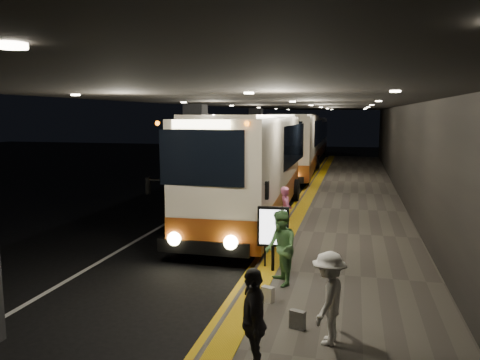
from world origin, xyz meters
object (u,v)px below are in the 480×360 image
at_px(bag_plain, 268,294).
at_px(passenger_waiting_green, 281,248).
at_px(passenger_waiting_white, 329,298).
at_px(stanchion_post, 265,247).
at_px(passenger_boarding, 286,211).
at_px(info_sign, 273,228).
at_px(coach_second, 295,147).
at_px(coach_third, 310,139).
at_px(passenger_waiting_grey, 253,322).
at_px(coach_main, 253,171).
at_px(bag_polka, 297,320).

bearing_deg(bag_plain, passenger_waiting_green, 85.05).
height_order(passenger_waiting_white, bag_plain, passenger_waiting_white).
height_order(passenger_waiting_white, stanchion_post, passenger_waiting_white).
xyz_separation_m(passenger_boarding, info_sign, (0.20, -3.54, 0.30)).
relative_size(coach_second, bag_plain, 38.83).
xyz_separation_m(coach_third, passenger_waiting_grey, (2.65, -36.99, -0.74)).
bearing_deg(coach_second, bag_plain, -86.44).
distance_m(coach_main, info_sign, 6.60).
bearing_deg(passenger_waiting_green, passenger_waiting_white, 0.14).
distance_m(passenger_waiting_white, bag_plain, 2.07).
bearing_deg(bag_plain, info_sign, 96.84).
bearing_deg(bag_polka, passenger_waiting_grey, -105.77).
xyz_separation_m(passenger_waiting_white, info_sign, (-1.53, 3.39, 0.30)).
distance_m(coach_main, passenger_waiting_white, 10.31).
xyz_separation_m(coach_main, stanchion_post, (1.63, -6.00, -1.19)).
distance_m(passenger_waiting_grey, bag_polka, 1.83).
relative_size(coach_main, coach_second, 1.00).
bearing_deg(passenger_waiting_grey, bag_plain, 170.21).
distance_m(coach_second, passenger_waiting_green, 20.49).
distance_m(coach_main, passenger_waiting_grey, 11.23).
bearing_deg(coach_third, coach_main, -89.58).
xyz_separation_m(passenger_waiting_grey, bag_polka, (0.46, 1.64, -0.65)).
relative_size(coach_second, stanchion_post, 12.00).
xyz_separation_m(coach_second, coach_third, (-0.22, 12.85, -0.16)).
xyz_separation_m(passenger_waiting_green, info_sign, (-0.32, 0.85, 0.24)).
bearing_deg(coach_third, stanchion_post, -86.78).
relative_size(coach_third, passenger_waiting_white, 7.17).
height_order(coach_main, coach_second, coach_second).
bearing_deg(bag_polka, passenger_waiting_green, 106.93).
relative_size(passenger_waiting_white, bag_polka, 4.65).
distance_m(passenger_waiting_white, info_sign, 3.73).
bearing_deg(passenger_boarding, coach_second, -11.64).
height_order(coach_main, stanchion_post, coach_main).
height_order(bag_plain, info_sign, info_sign).
bearing_deg(passenger_boarding, bag_polka, 172.38).
distance_m(coach_third, info_sign, 32.42).
xyz_separation_m(passenger_boarding, passenger_waiting_grey, (0.71, -8.19, 0.04)).
distance_m(coach_main, passenger_waiting_green, 7.53).
bearing_deg(stanchion_post, bag_plain, -77.72).
xyz_separation_m(coach_second, passenger_waiting_grey, (2.43, -24.14, -0.90)).
bearing_deg(coach_third, passenger_waiting_grey, -86.05).
height_order(coach_main, passenger_boarding, coach_main).
relative_size(bag_polka, stanchion_post, 0.33).
xyz_separation_m(coach_main, bag_polka, (2.86, -9.29, -1.54)).
bearing_deg(passenger_boarding, bag_plain, 166.71).
distance_m(coach_second, passenger_waiting_grey, 24.28).
bearing_deg(passenger_waiting_grey, bag_polka, 148.58).
height_order(bag_polka, info_sign, info_sign).
height_order(passenger_boarding, bag_plain, passenger_boarding).
xyz_separation_m(passenger_waiting_white, bag_plain, (-1.30, 1.47, -0.63)).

